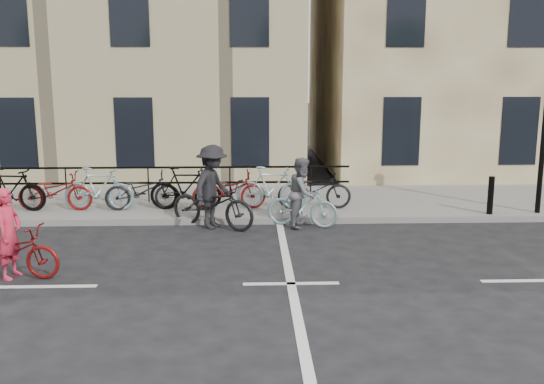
{
  "coord_description": "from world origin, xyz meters",
  "views": [
    {
      "loc": [
        -0.65,
        -9.55,
        3.46
      ],
      "look_at": [
        -0.24,
        2.32,
        1.1
      ],
      "focal_mm": 40.0,
      "sensor_mm": 36.0,
      "label": 1
    }
  ],
  "objects": [
    {
      "name": "cyclist_grey",
      "position": [
        0.5,
        3.78,
        0.64
      ],
      "size": [
        1.7,
        0.97,
        1.59
      ],
      "rotation": [
        0.0,
        0.0,
        1.24
      ],
      "color": "#81A0A9",
      "rests_on": "ground"
    },
    {
      "name": "cyclist_dark",
      "position": [
        -1.52,
        3.76,
        0.74
      ],
      "size": [
        2.2,
        1.67,
        1.88
      ],
      "rotation": [
        0.0,
        0.0,
        1.06
      ],
      "color": "black",
      "rests_on": "ground"
    },
    {
      "name": "bollard_east",
      "position": [
        5.0,
        4.25,
        0.6
      ],
      "size": [
        0.14,
        0.14,
        0.9
      ],
      "primitive_type": "cylinder",
      "color": "black",
      "rests_on": "sidewalk"
    },
    {
      "name": "ground",
      "position": [
        0.0,
        0.0,
        0.0
      ],
      "size": [
        120.0,
        120.0,
        0.0
      ],
      "primitive_type": "plane",
      "color": "black",
      "rests_on": "ground"
    },
    {
      "name": "parked_bikes",
      "position": [
        -3.3,
        5.04,
        0.64
      ],
      "size": [
        10.4,
        1.23,
        1.05
      ],
      "color": "black",
      "rests_on": "sidewalk"
    },
    {
      "name": "cyclist_pink",
      "position": [
        -4.75,
        0.5,
        0.54
      ],
      "size": [
        1.83,
        0.89,
        1.56
      ],
      "rotation": [
        0.0,
        0.0,
        1.41
      ],
      "color": "maroon",
      "rests_on": "ground"
    },
    {
      "name": "sidewalk",
      "position": [
        -4.0,
        6.0,
        0.07
      ],
      "size": [
        46.0,
        4.0,
        0.15
      ],
      "primitive_type": "cube",
      "color": "slate",
      "rests_on": "ground"
    },
    {
      "name": "building_west",
      "position": [
        -9.0,
        13.0,
        5.15
      ],
      "size": [
        20.0,
        10.0,
        10.0
      ],
      "primitive_type": "cube",
      "color": "tan",
      "rests_on": "sidewalk"
    }
  ]
}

